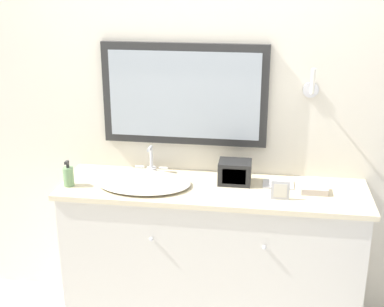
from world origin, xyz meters
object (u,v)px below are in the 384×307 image
Objects in this scene: picture_frame at (280,190)px; soap_bottle at (69,176)px; appliance_box at (235,172)px; sink_basin at (144,182)px.

soap_bottle is at bearing 179.29° from picture_frame.
appliance_box is at bearing 10.81° from soap_bottle.
sink_basin is 2.92× the size of appliance_box.
sink_basin reaches higher than appliance_box.
picture_frame is (0.26, -0.20, -0.01)m from appliance_box.
soap_bottle is (-0.43, -0.08, 0.04)m from sink_basin.
sink_basin is 3.55× the size of soap_bottle.
appliance_box is at bearing 143.21° from picture_frame.
sink_basin reaches higher than soap_bottle.
sink_basin reaches higher than picture_frame.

